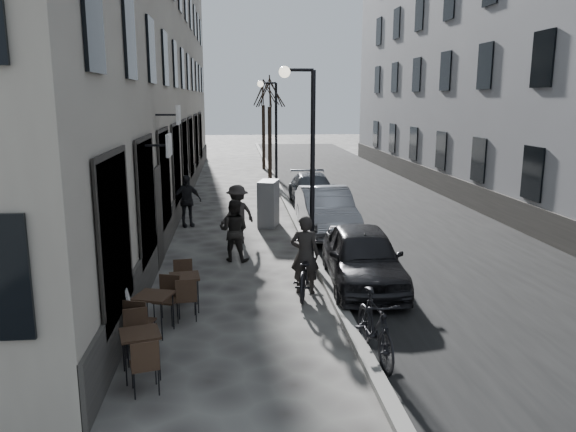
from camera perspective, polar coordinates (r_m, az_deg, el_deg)
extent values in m
plane|color=#373532|center=(9.17, 7.80, -16.47)|extent=(120.00, 120.00, 0.00)
cube|color=black|center=(24.91, 8.04, 1.77)|extent=(7.30, 60.00, 0.00)
cube|color=slate|center=(24.31, -0.35, 1.77)|extent=(0.25, 60.00, 0.12)
cube|color=gray|center=(24.94, -15.77, 19.93)|extent=(4.00, 35.00, 16.00)
cube|color=gray|center=(27.14, 20.66, 18.94)|extent=(4.00, 35.00, 16.00)
cylinder|color=black|center=(14.09, 2.51, 4.40)|extent=(0.12, 0.12, 5.00)
cylinder|color=black|center=(13.94, 1.13, 14.62)|extent=(0.70, 0.08, 0.08)
sphere|color=#FFF2CC|center=(13.90, -0.35, 14.42)|extent=(0.28, 0.28, 0.28)
cylinder|color=black|center=(25.97, -1.21, 7.85)|extent=(0.12, 0.12, 5.00)
cylinder|color=black|center=(25.89, -2.03, 13.37)|extent=(0.70, 0.08, 0.08)
sphere|color=#FFF2CC|center=(25.87, -2.82, 13.25)|extent=(0.28, 0.28, 0.28)
cylinder|color=black|center=(28.99, -1.85, 7.18)|extent=(0.20, 0.20, 3.90)
cylinder|color=black|center=(34.96, -2.50, 7.98)|extent=(0.20, 0.20, 3.90)
cube|color=black|center=(9.28, -14.82, -11.48)|extent=(0.74, 0.74, 0.04)
cylinder|color=black|center=(9.19, -16.15, -14.33)|extent=(0.02, 0.02, 0.70)
cylinder|color=black|center=(9.23, -12.93, -14.04)|extent=(0.02, 0.02, 0.70)
cylinder|color=black|center=(9.65, -16.39, -13.04)|extent=(0.02, 0.02, 0.70)
cylinder|color=black|center=(9.68, -13.34, -12.77)|extent=(0.02, 0.02, 0.70)
cube|color=black|center=(10.79, -13.52, -7.87)|extent=(0.79, 0.79, 0.04)
cylinder|color=black|center=(10.81, -15.31, -10.11)|extent=(0.02, 0.02, 0.73)
cylinder|color=black|center=(10.59, -12.72, -10.44)|extent=(0.02, 0.02, 0.73)
cylinder|color=black|center=(11.25, -14.09, -9.16)|extent=(0.02, 0.02, 0.73)
cylinder|color=black|center=(11.04, -11.58, -9.45)|extent=(0.02, 0.02, 0.73)
cube|color=black|center=(11.85, -10.49, -6.05)|extent=(0.68, 0.68, 0.04)
cylinder|color=black|center=(11.72, -11.63, -8.23)|extent=(0.02, 0.02, 0.71)
cylinder|color=black|center=(11.74, -9.11, -8.10)|extent=(0.02, 0.02, 0.71)
cylinder|color=black|center=(12.20, -11.69, -7.41)|extent=(0.02, 0.02, 0.71)
cylinder|color=black|center=(12.22, -9.28, -7.29)|extent=(0.02, 0.02, 0.71)
cube|color=black|center=(10.77, -14.89, -12.18)|extent=(0.39, 0.62, 0.04)
cube|color=beige|center=(10.59, -15.43, -9.74)|extent=(0.35, 0.61, 0.96)
cube|color=slate|center=(19.29, -2.00, 1.29)|extent=(0.83, 1.16, 1.58)
imported|color=black|center=(12.71, 1.71, -5.46)|extent=(1.15, 2.19, 1.10)
imported|color=black|center=(12.61, 1.72, -3.94)|extent=(0.73, 0.56, 1.79)
imported|color=black|center=(15.17, -5.52, -1.46)|extent=(0.98, 0.87, 1.69)
imported|color=#2D2927|center=(16.97, -5.16, 0.17)|extent=(1.34, 1.20, 1.80)
imported|color=black|center=(19.48, -10.29, 1.52)|extent=(1.13, 0.78, 1.78)
imported|color=black|center=(13.25, 7.60, -4.13)|extent=(1.90, 4.22, 1.41)
imported|color=#919399|center=(18.30, 3.88, 0.53)|extent=(1.58, 4.48, 1.47)
imported|color=#3F434A|center=(23.14, 2.50, 2.68)|extent=(1.87, 4.40, 1.27)
imported|color=black|center=(9.72, 8.81, -11.04)|extent=(0.67, 1.94, 1.15)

